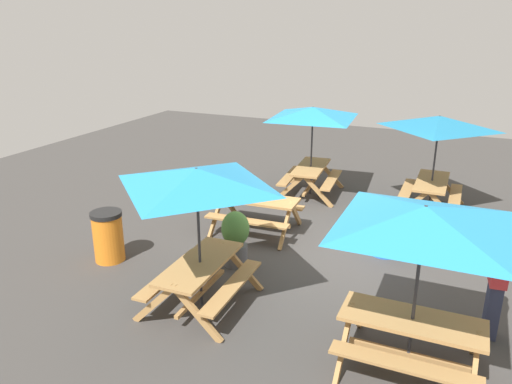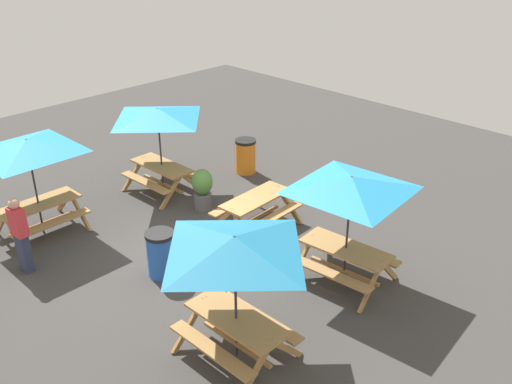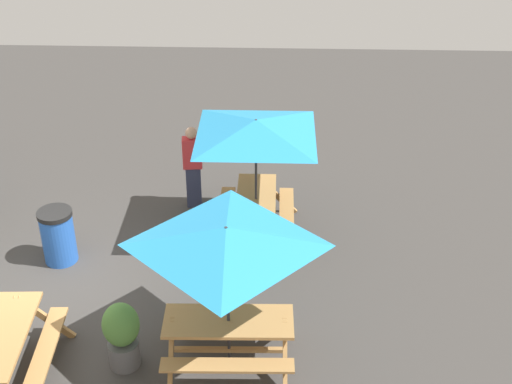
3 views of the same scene
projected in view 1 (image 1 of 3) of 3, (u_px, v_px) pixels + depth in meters
name	position (u px, v px, depth m)	size (l,w,h in m)	color
ground_plane	(338.00, 246.00, 10.15)	(24.00, 24.00, 0.00)	#3D3A38
picnic_table_0	(313.00, 119.00, 12.48)	(2.82, 2.82, 2.34)	#A87A44
picnic_table_1	(423.00, 230.00, 5.94)	(2.83, 2.83, 2.34)	#A87A44
picnic_table_2	(256.00, 207.00, 10.67)	(1.61, 1.86, 0.81)	#A87A44
picnic_table_3	(438.00, 129.00, 11.35)	(2.02, 2.02, 2.34)	#A87A44
picnic_table_4	(197.00, 188.00, 7.41)	(2.05, 2.05, 2.34)	#A87A44
trash_bin_orange	(108.00, 236.00, 9.40)	(0.59, 0.59, 0.98)	orange
trash_bin_blue	(386.00, 230.00, 9.65)	(0.59, 0.59, 0.98)	blue
potted_plant_0	(236.00, 237.00, 9.20)	(0.52, 0.52, 1.06)	#59595B
person_standing	(497.00, 281.00, 6.99)	(0.38, 0.26, 1.67)	#2D334C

